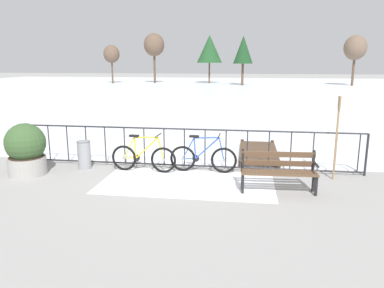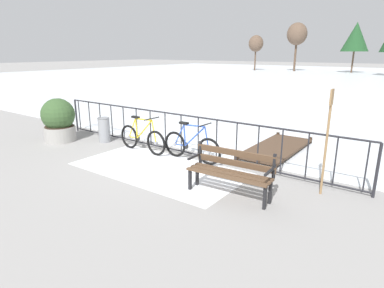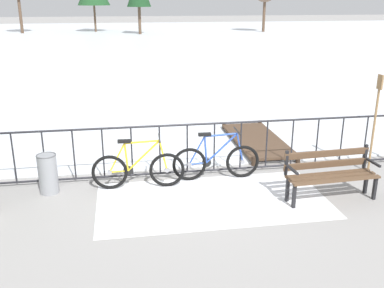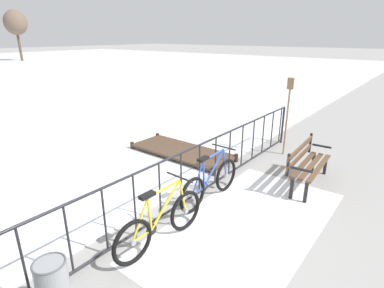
{
  "view_description": "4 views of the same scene",
  "coord_description": "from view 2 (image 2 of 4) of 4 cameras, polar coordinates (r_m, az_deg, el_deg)",
  "views": [
    {
      "loc": [
        1.57,
        -9.26,
        2.74
      ],
      "look_at": [
        0.29,
        -0.57,
        0.79
      ],
      "focal_mm": 34.63,
      "sensor_mm": 36.0,
      "label": 1
    },
    {
      "loc": [
        5.02,
        -6.42,
        2.6
      ],
      "look_at": [
        0.91,
        -0.77,
        0.6
      ],
      "focal_mm": 30.3,
      "sensor_mm": 36.0,
      "label": 2
    },
    {
      "loc": [
        -1.24,
        -8.0,
        3.37
      ],
      "look_at": [
        0.06,
        -0.19,
        0.72
      ],
      "focal_mm": 40.98,
      "sensor_mm": 36.0,
      "label": 3
    },
    {
      "loc": [
        -3.69,
        -3.14,
        2.95
      ],
      "look_at": [
        0.63,
        0.25,
        0.99
      ],
      "focal_mm": 28.6,
      "sensor_mm": 36.0,
      "label": 4
    }
  ],
  "objects": [
    {
      "name": "park_bench",
      "position": [
        6.06,
        6.89,
        -4.35
      ],
      "size": [
        1.62,
        0.57,
        0.89
      ],
      "color": "brown",
      "rests_on": "ground"
    },
    {
      "name": "railing_fence",
      "position": [
        8.41,
        -1.92,
        1.87
      ],
      "size": [
        9.06,
        0.06,
        1.07
      ],
      "color": "#232328",
      "rests_on": "ground"
    },
    {
      "name": "tree_east_mid",
      "position": [
        47.78,
        18.0,
        17.9
      ],
      "size": [
        2.64,
        2.64,
        6.35
      ],
      "color": "brown",
      "rests_on": "ground"
    },
    {
      "name": "tree_centre",
      "position": [
        48.59,
        11.19,
        16.94
      ],
      "size": [
        2.05,
        2.05,
        4.86
      ],
      "color": "brown",
      "rests_on": "ground"
    },
    {
      "name": "trash_bin",
      "position": [
        9.97,
        -15.2,
        2.45
      ],
      "size": [
        0.35,
        0.35,
        0.73
      ],
      "color": "gray",
      "rests_on": "ground"
    },
    {
      "name": "snow_patch",
      "position": [
        7.53,
        -5.96,
        -4.32
      ],
      "size": [
        4.0,
        2.05,
        0.01
      ],
      "primitive_type": "cube",
      "color": "white",
      "rests_on": "ground"
    },
    {
      "name": "planter_with_shrub",
      "position": [
        10.46,
        -22.42,
        3.89
      ],
      "size": [
        0.97,
        0.97,
        1.29
      ],
      "color": "#9E9B96",
      "rests_on": "ground"
    },
    {
      "name": "bicycle_near_railing",
      "position": [
        8.77,
        -8.79,
        0.99
      ],
      "size": [
        1.71,
        0.52,
        0.97
      ],
      "color": "black",
      "rests_on": "ground"
    },
    {
      "name": "ground_plane",
      "position": [
        8.56,
        -1.89,
        -1.77
      ],
      "size": [
        160.0,
        160.0,
        0.0
      ],
      "primitive_type": "plane",
      "color": "gray"
    },
    {
      "name": "wooden_dock",
      "position": [
        8.98,
        14.65,
        -0.65
      ],
      "size": [
        1.1,
        2.79,
        0.2
      ],
      "color": "#4C3828",
      "rests_on": "ground"
    },
    {
      "name": "frozen_pond",
      "position": [
        35.28,
        28.21,
        9.88
      ],
      "size": [
        80.0,
        56.0,
        0.03
      ],
      "primitive_type": "cube",
      "color": "silver",
      "rests_on": "ground"
    },
    {
      "name": "tree_far_east",
      "position": [
        46.88,
        26.88,
        16.46
      ],
      "size": [
        3.26,
        3.26,
        6.13
      ],
      "color": "brown",
      "rests_on": "ground"
    },
    {
      "name": "oar_upright",
      "position": [
        6.33,
        22.7,
        1.32
      ],
      "size": [
        0.04,
        0.16,
        1.98
      ],
      "color": "#937047",
      "rests_on": "ground"
    },
    {
      "name": "bicycle_second",
      "position": [
        7.95,
        -0.13,
        -0.38
      ],
      "size": [
        1.71,
        0.52,
        0.97
      ],
      "color": "black",
      "rests_on": "ground"
    }
  ]
}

